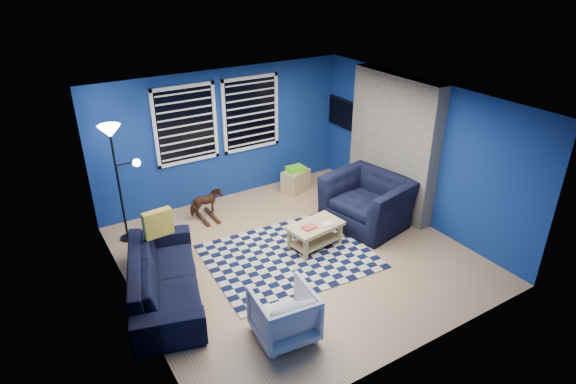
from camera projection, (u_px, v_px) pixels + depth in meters
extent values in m
plane|color=tan|center=(296.00, 255.00, 7.68)|extent=(5.00, 5.00, 0.00)
plane|color=white|center=(297.00, 102.00, 6.58)|extent=(5.00, 5.00, 0.00)
plane|color=navy|center=(225.00, 136.00, 9.04)|extent=(5.00, 0.00, 5.00)
plane|color=navy|center=(126.00, 229.00, 5.95)|extent=(0.00, 5.00, 5.00)
plane|color=navy|center=(418.00, 152.00, 8.31)|extent=(0.00, 5.00, 5.00)
cube|color=gray|center=(392.00, 144.00, 8.63)|extent=(0.26, 2.00, 2.50)
cube|color=black|center=(382.00, 191.00, 8.96)|extent=(0.04, 0.70, 0.60)
cube|color=gray|center=(375.00, 207.00, 9.04)|extent=(0.50, 1.20, 0.08)
cube|color=black|center=(185.00, 125.00, 8.51)|extent=(1.05, 0.02, 1.30)
cube|color=white|center=(182.00, 87.00, 8.20)|extent=(1.17, 0.05, 0.06)
cube|color=white|center=(189.00, 160.00, 8.81)|extent=(1.17, 0.05, 0.06)
cube|color=black|center=(251.00, 113.00, 9.13)|extent=(1.05, 0.02, 1.30)
cube|color=white|center=(249.00, 78.00, 8.82)|extent=(1.17, 0.05, 0.06)
cube|color=white|center=(252.00, 147.00, 9.42)|extent=(1.17, 0.05, 0.06)
cube|color=black|center=(345.00, 114.00, 9.74)|extent=(0.06, 1.00, 0.58)
cube|color=black|center=(344.00, 115.00, 9.73)|extent=(0.01, 0.92, 0.50)
cube|color=black|center=(289.00, 256.00, 7.63)|extent=(2.63, 2.16, 0.02)
imported|color=black|center=(164.00, 276.00, 6.61)|extent=(2.45, 1.49, 0.67)
imported|color=black|center=(368.00, 202.00, 8.38)|extent=(1.56, 1.43, 0.88)
imported|color=gray|center=(284.00, 314.00, 5.91)|extent=(0.79, 0.81, 0.67)
imported|color=#462216|center=(206.00, 203.00, 8.60)|extent=(0.30, 0.60, 0.49)
cube|color=tan|center=(315.00, 226.00, 7.72)|extent=(0.94, 0.62, 0.06)
cube|color=tan|center=(315.00, 240.00, 7.85)|extent=(0.85, 0.53, 0.03)
cube|color=#B94535|center=(310.00, 227.00, 7.60)|extent=(0.24, 0.19, 0.03)
cube|color=silver|center=(327.00, 224.00, 7.69)|extent=(0.20, 0.15, 0.03)
cube|color=tan|center=(302.00, 249.00, 7.49)|extent=(0.07, 0.07, 0.35)
cube|color=tan|center=(341.00, 236.00, 7.84)|extent=(0.07, 0.07, 0.35)
cube|color=tan|center=(289.00, 238.00, 7.79)|extent=(0.07, 0.07, 0.35)
cube|color=tan|center=(327.00, 225.00, 8.14)|extent=(0.07, 0.07, 0.35)
cube|color=tan|center=(296.00, 181.00, 9.65)|extent=(0.63, 0.52, 0.45)
cube|color=black|center=(296.00, 181.00, 9.65)|extent=(0.55, 0.46, 0.36)
cube|color=#69EA1B|center=(296.00, 169.00, 9.53)|extent=(0.41, 0.36, 0.09)
cylinder|color=black|center=(128.00, 238.00, 8.11)|extent=(0.25, 0.25, 0.03)
cylinder|color=black|center=(120.00, 189.00, 7.70)|extent=(0.04, 0.04, 1.86)
cone|color=white|center=(110.00, 131.00, 7.27)|extent=(0.33, 0.33, 0.19)
sphere|color=white|center=(137.00, 163.00, 7.63)|extent=(0.13, 0.13, 0.13)
cube|color=gold|center=(158.00, 223.00, 6.85)|extent=(0.43, 0.16, 0.40)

